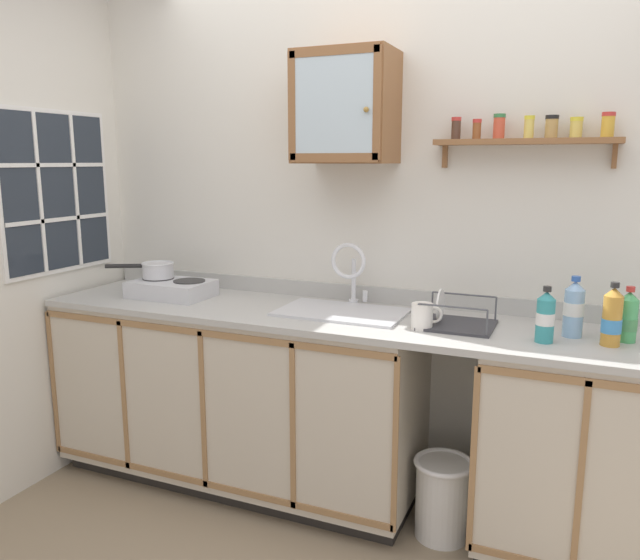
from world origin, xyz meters
TOP-DOWN VIEW (x-y plane):
  - floor at (0.00, 0.00)m, footprint 6.35×6.35m
  - back_wall at (0.00, 0.69)m, footprint 3.95×0.07m
  - lower_cabinet_run at (-0.73, 0.36)m, footprint 1.87×0.62m
  - lower_cabinet_run_right at (1.08, 0.36)m, footprint 1.17×0.62m
  - countertop at (0.00, 0.36)m, footprint 3.31×0.64m
  - backsplash at (0.00, 0.65)m, footprint 3.31×0.02m
  - sink at (-0.17, 0.40)m, footprint 0.58×0.40m
  - hot_plate_stove at (-1.11, 0.36)m, footprint 0.40×0.27m
  - saucepan at (-1.21, 0.38)m, footprint 0.33×0.22m
  - bottle_detergent_teal_0 at (0.72, 0.26)m, footprint 0.07×0.07m
  - bottle_water_blue_1 at (0.82, 0.39)m, footprint 0.08×0.08m
  - bottle_juice_amber_2 at (0.96, 0.31)m, footprint 0.07×0.07m
  - bottle_soda_green_3 at (1.02, 0.40)m, footprint 0.07×0.07m
  - dish_rack at (0.36, 0.36)m, footprint 0.30×0.28m
  - mug at (0.24, 0.26)m, footprint 0.13×0.09m
  - wall_cabinet at (-0.21, 0.51)m, footprint 0.44×0.33m
  - spice_shelf at (0.59, 0.59)m, footprint 0.76×0.14m
  - window at (-1.67, 0.19)m, footprint 0.03×0.71m
  - trash_bin at (0.35, 0.28)m, footprint 0.26×0.26m

SIDE VIEW (x-z plane):
  - floor at x=0.00m, z-range 0.00..0.00m
  - trash_bin at x=0.35m, z-range 0.01..0.37m
  - lower_cabinet_run at x=-0.73m, z-range 0.00..0.92m
  - lower_cabinet_run_right at x=1.08m, z-range 0.00..0.92m
  - countertop at x=0.00m, z-range 0.91..0.94m
  - sink at x=-0.17m, z-range 0.72..1.14m
  - dish_rack at x=0.36m, z-range 0.89..1.04m
  - backsplash at x=0.00m, z-range 0.94..1.02m
  - hot_plate_stove at x=-1.11m, z-range 0.94..1.03m
  - mug at x=0.24m, z-range 0.94..1.05m
  - bottle_soda_green_3 at x=1.02m, z-range 0.93..1.15m
  - bottle_detergent_teal_0 at x=0.72m, z-range 0.93..1.16m
  - bottle_juice_amber_2 at x=0.96m, z-range 0.93..1.17m
  - bottle_water_blue_1 at x=0.82m, z-range 0.94..1.18m
  - saucepan at x=-1.21m, z-range 1.04..1.12m
  - back_wall at x=0.00m, z-range 0.01..2.67m
  - window at x=-1.67m, z-range 1.07..1.89m
  - spice_shelf at x=0.59m, z-range 1.62..1.85m
  - wall_cabinet at x=-0.21m, z-range 1.63..2.13m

